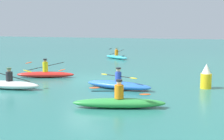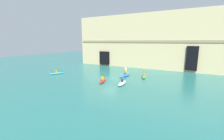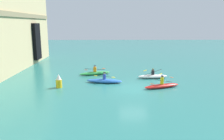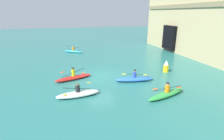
{
  "view_description": "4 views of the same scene",
  "coord_description": "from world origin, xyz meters",
  "px_view_note": "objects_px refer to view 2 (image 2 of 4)",
  "views": [
    {
      "loc": [
        16.55,
        7.41,
        3.15
      ],
      "look_at": [
        1.31,
        2.13,
        0.84
      ],
      "focal_mm": 50.0,
      "sensor_mm": 36.0,
      "label": 1
    },
    {
      "loc": [
        13.14,
        -23.64,
        6.78
      ],
      "look_at": [
        -0.61,
        2.19,
        1.17
      ],
      "focal_mm": 24.0,
      "sensor_mm": 36.0,
      "label": 2
    },
    {
      "loc": [
        -18.96,
        2.26,
        5.76
      ],
      "look_at": [
        -1.96,
        1.99,
        2.13
      ],
      "focal_mm": 35.0,
      "sensor_mm": 36.0,
      "label": 3
    },
    {
      "loc": [
        15.6,
        -3.1,
        5.9
      ],
      "look_at": [
        1.52,
        0.71,
        1.1
      ],
      "focal_mm": 28.0,
      "sensor_mm": 36.0,
      "label": 4
    }
  ],
  "objects_px": {
    "kayak_green": "(144,76)",
    "marker_buoy": "(126,70)",
    "kayak_white": "(122,83)",
    "kayak_red": "(103,80)",
    "kayak_cyan": "(57,73)",
    "kayak_blue": "(125,75)"
  },
  "relations": [
    {
      "from": "kayak_white",
      "to": "marker_buoy",
      "type": "relative_size",
      "value": 2.58
    },
    {
      "from": "kayak_blue",
      "to": "marker_buoy",
      "type": "bearing_deg",
      "value": 28.76
    },
    {
      "from": "kayak_green",
      "to": "marker_buoy",
      "type": "height_order",
      "value": "marker_buoy"
    },
    {
      "from": "marker_buoy",
      "to": "kayak_red",
      "type": "bearing_deg",
      "value": -91.61
    },
    {
      "from": "kayak_blue",
      "to": "kayak_green",
      "type": "bearing_deg",
      "value": -63.47
    },
    {
      "from": "kayak_red",
      "to": "marker_buoy",
      "type": "height_order",
      "value": "marker_buoy"
    },
    {
      "from": "kayak_red",
      "to": "kayak_cyan",
      "type": "xyz_separation_m",
      "value": [
        -11.79,
        0.67,
        -0.02
      ]
    },
    {
      "from": "kayak_white",
      "to": "kayak_cyan",
      "type": "relative_size",
      "value": 1.09
    },
    {
      "from": "kayak_blue",
      "to": "kayak_cyan",
      "type": "height_order",
      "value": "kayak_blue"
    },
    {
      "from": "kayak_cyan",
      "to": "marker_buoy",
      "type": "bearing_deg",
      "value": 159.62
    },
    {
      "from": "kayak_white",
      "to": "marker_buoy",
      "type": "xyz_separation_m",
      "value": [
        -3.34,
        9.3,
        0.35
      ]
    },
    {
      "from": "kayak_red",
      "to": "kayak_cyan",
      "type": "bearing_deg",
      "value": 67.99
    },
    {
      "from": "kayak_cyan",
      "to": "marker_buoy",
      "type": "height_order",
      "value": "marker_buoy"
    },
    {
      "from": "kayak_white",
      "to": "kayak_red",
      "type": "bearing_deg",
      "value": 86.36
    },
    {
      "from": "kayak_green",
      "to": "kayak_red",
      "type": "bearing_deg",
      "value": -56.98
    },
    {
      "from": "kayak_green",
      "to": "kayak_blue",
      "type": "relative_size",
      "value": 1.01
    },
    {
      "from": "kayak_red",
      "to": "kayak_cyan",
      "type": "relative_size",
      "value": 1.19
    },
    {
      "from": "kayak_white",
      "to": "kayak_blue",
      "type": "bearing_deg",
      "value": 13.54
    },
    {
      "from": "kayak_cyan",
      "to": "kayak_white",
      "type": "bearing_deg",
      "value": 121.59
    },
    {
      "from": "kayak_green",
      "to": "kayak_cyan",
      "type": "distance_m",
      "value": 18.0
    },
    {
      "from": "kayak_green",
      "to": "kayak_red",
      "type": "xyz_separation_m",
      "value": [
        -5.28,
        -6.42,
        -0.0
      ]
    },
    {
      "from": "kayak_blue",
      "to": "kayak_cyan",
      "type": "relative_size",
      "value": 1.2
    }
  ]
}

